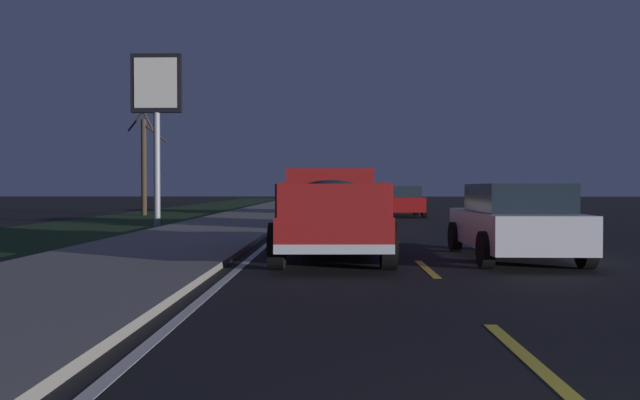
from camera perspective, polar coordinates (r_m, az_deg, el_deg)
ground at (r=29.15m, az=4.60°, el=-1.74°), size 144.00×144.00×0.00m
sidewalk_shoulder at (r=29.38m, az=-6.58°, el=-1.61°), size 108.00×4.00×0.12m
grass_verge at (r=30.47m, az=-15.93°, el=-1.65°), size 108.00×6.00×0.01m
lane_markings at (r=30.89m, az=-0.32°, el=-1.57°), size 108.00×3.54×0.01m
pickup_truck at (r=13.12m, az=0.93°, el=-0.99°), size 5.48×2.39×1.87m
sedan_white at (r=13.38m, az=17.10°, el=-1.84°), size 4.41×2.04×1.54m
sedan_tan at (r=34.05m, az=1.06°, el=-0.00°), size 4.42×2.05×1.54m
sedan_red at (r=32.17m, az=7.42°, el=-0.08°), size 4.41×2.04×1.54m
sedan_silver at (r=22.27m, az=0.78°, el=-0.61°), size 4.41×2.03×1.54m
gas_price_sign at (r=24.78m, az=-14.54°, el=8.94°), size 0.27×1.90×6.48m
bare_tree_far at (r=34.45m, az=-15.57°, el=3.23°), size 0.93×2.31×5.54m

